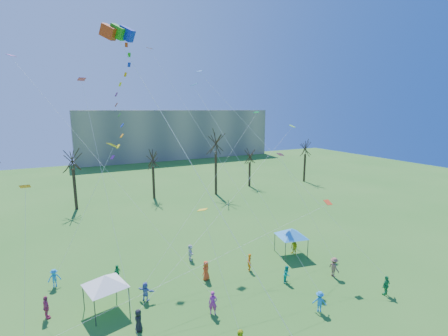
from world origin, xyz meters
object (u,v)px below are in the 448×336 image
canopy_tent_white (105,281)px  canopy_tent_blue (291,232)px  big_box_kite (126,103)px  distant_building (175,134)px

canopy_tent_white → canopy_tent_blue: 18.66m
big_box_kite → canopy_tent_blue: 21.03m
distant_building → canopy_tent_blue: distant_building is taller
big_box_kite → canopy_tent_white: 13.40m
big_box_kite → canopy_tent_blue: big_box_kite is taller
canopy_tent_white → canopy_tent_blue: size_ratio=0.99×
distant_building → canopy_tent_blue: (-11.20, -72.57, -5.01)m
distant_building → canopy_tent_white: bearing=-112.0°
distant_building → big_box_kite: size_ratio=2.59×
big_box_kite → canopy_tent_blue: size_ratio=6.02×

